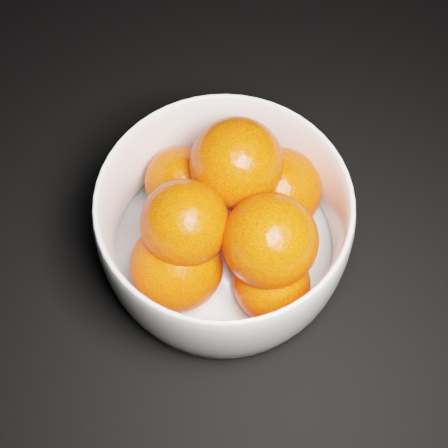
# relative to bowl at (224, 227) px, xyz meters

# --- Properties ---
(ground) EXTENTS (3.00, 3.00, 0.00)m
(ground) POSITION_rel_bowl_xyz_m (0.02, 0.25, -0.06)
(ground) COLOR black
(ground) RESTS_ON ground
(bowl) EXTENTS (0.25, 0.25, 0.12)m
(bowl) POSITION_rel_bowl_xyz_m (0.00, 0.00, 0.00)
(bowl) COLOR white
(bowl) RESTS_ON ground
(orange_pile) EXTENTS (0.19, 0.19, 0.14)m
(orange_pile) POSITION_rel_bowl_xyz_m (0.01, 0.00, 0.02)
(orange_pile) COLOR #FF3903
(orange_pile) RESTS_ON bowl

